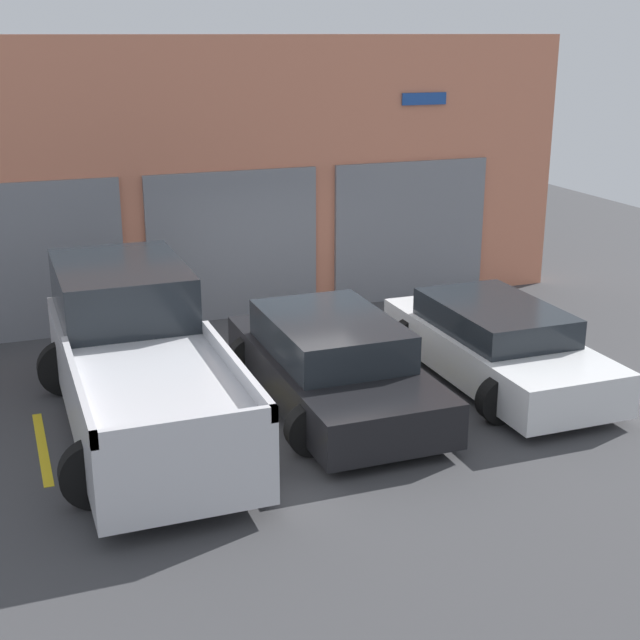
% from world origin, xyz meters
% --- Properties ---
extents(ground_plane, '(28.00, 28.00, 0.00)m').
position_xyz_m(ground_plane, '(0.00, 0.00, 0.00)').
color(ground_plane, '#3D3D3F').
extents(shophouse_building, '(12.83, 0.68, 4.97)m').
position_xyz_m(shophouse_building, '(-0.01, 3.28, 2.43)').
color(shophouse_building, '#D17A5B').
rests_on(shophouse_building, ground).
extents(pickup_truck, '(2.47, 5.55, 1.92)m').
position_xyz_m(pickup_truck, '(-2.63, -1.10, 0.89)').
color(pickup_truck, silver).
rests_on(pickup_truck, ground).
extents(sedan_white, '(2.14, 4.34, 1.18)m').
position_xyz_m(sedan_white, '(2.63, -1.42, 0.57)').
color(sedan_white, white).
rests_on(sedan_white, ground).
extents(sedan_side, '(2.28, 4.39, 1.26)m').
position_xyz_m(sedan_side, '(0.00, -1.41, 0.60)').
color(sedan_side, black).
rests_on(sedan_side, ground).
extents(parking_stripe_far_left, '(0.12, 2.20, 0.01)m').
position_xyz_m(parking_stripe_far_left, '(-3.94, -1.44, 0.00)').
color(parking_stripe_far_left, gold).
rests_on(parking_stripe_far_left, ground).
extents(parking_stripe_left, '(0.12, 2.20, 0.01)m').
position_xyz_m(parking_stripe_left, '(-1.31, -1.44, 0.00)').
color(parking_stripe_left, gold).
rests_on(parking_stripe_left, ground).
extents(parking_stripe_centre, '(0.12, 2.20, 0.01)m').
position_xyz_m(parking_stripe_centre, '(1.31, -1.44, 0.00)').
color(parking_stripe_centre, gold).
rests_on(parking_stripe_centre, ground).
extents(parking_stripe_right, '(0.12, 2.20, 0.01)m').
position_xyz_m(parking_stripe_right, '(3.94, -1.44, 0.00)').
color(parking_stripe_right, gold).
rests_on(parking_stripe_right, ground).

